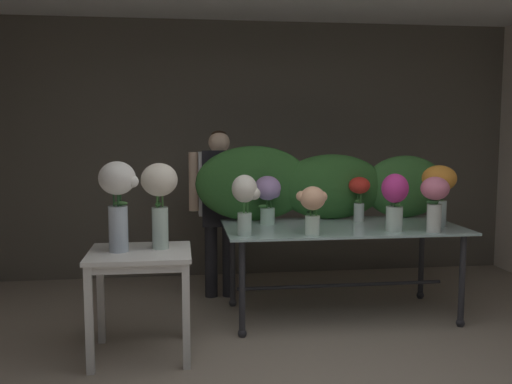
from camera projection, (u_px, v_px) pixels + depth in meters
ground_plane at (283, 321)px, 4.80m from camera, size 7.47×7.47×0.00m
wall_back at (257, 150)px, 6.30m from camera, size 5.75×0.12×2.74m
display_table_glass at (342, 238)px, 4.86m from camera, size 1.99×0.99×0.79m
side_table_white at (140, 265)px, 4.01m from camera, size 0.71×0.64×0.75m
florist at (220, 196)px, 5.40m from camera, size 0.57×0.24×1.58m
foliage_backdrop at (326, 186)px, 5.18m from camera, size 2.31×0.30×0.67m
vase_scarlet_stock at (359, 193)px, 5.04m from camera, size 0.19×0.19×0.40m
vase_peach_ranunculus at (313, 205)px, 4.39m from camera, size 0.24×0.20×0.38m
vase_lilac_peonies at (268, 194)px, 4.91m from camera, size 0.23×0.23×0.42m
vase_sunset_roses at (439, 187)px, 4.79m from camera, size 0.29×0.29×0.51m
vase_magenta_tulips at (395, 198)px, 4.56m from camera, size 0.22×0.21×0.46m
vase_rosy_hydrangea at (435, 198)px, 4.52m from camera, size 0.22×0.22×0.44m
vase_ivory_carnations at (245, 198)px, 4.37m from camera, size 0.22×0.20×0.47m
vase_white_roses_tall at (118, 197)px, 3.94m from camera, size 0.27×0.25×0.63m
vase_cream_lisianthus_tall at (159, 193)px, 4.04m from camera, size 0.26×0.26×0.61m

